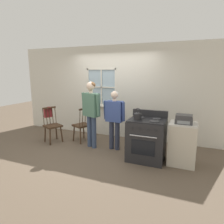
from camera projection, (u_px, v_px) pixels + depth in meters
name	position (u px, v px, depth m)	size (l,w,h in m)	color
ground_plane	(94.00, 152.00, 4.93)	(16.00, 16.00, 0.00)	brown
wall_back	(115.00, 92.00, 5.93)	(6.40, 0.16, 2.70)	silver
chair_by_window	(53.00, 126.00, 5.55)	(0.54, 0.55, 0.98)	#3D2819
chair_near_wall	(82.00, 126.00, 5.59)	(0.54, 0.55, 0.98)	#3D2819
person_elderly_left	(91.00, 108.00, 5.04)	(0.59, 0.34, 1.70)	#384766
person_teen_center	(114.00, 115.00, 4.94)	(0.56, 0.22, 1.48)	#2D3347
stove	(147.00, 139.00, 4.40)	(0.80, 0.68, 1.08)	#232326
kettle	(138.00, 116.00, 4.24)	(0.21, 0.17, 0.25)	black
potted_plant	(97.00, 102.00, 6.12)	(0.14, 0.14, 0.35)	#935B3D
handbag	(48.00, 112.00, 5.65)	(0.24, 0.24, 0.31)	maroon
side_counter	(182.00, 144.00, 4.20)	(0.55, 0.50, 0.90)	beige
stereo	(184.00, 119.00, 4.08)	(0.34, 0.29, 0.18)	#38383A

